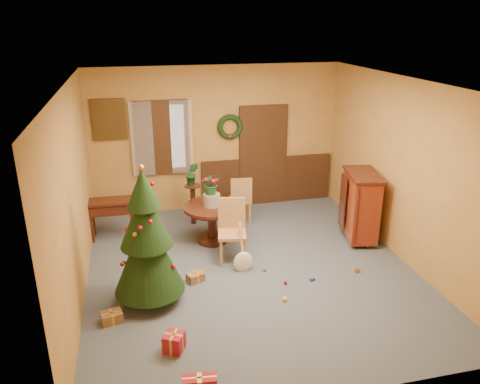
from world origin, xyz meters
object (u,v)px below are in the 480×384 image
object	(u,v)px
writing_desk	(111,209)
sideboard	(361,204)
dining_table	(212,217)
chair_near	(232,228)
christmas_tree	(147,239)

from	to	relation	value
writing_desk	sideboard	xyz separation A→B (m)	(4.28, -1.08, 0.12)
sideboard	dining_table	bearing A→B (deg)	169.06
dining_table	sideboard	world-z (taller)	sideboard
dining_table	chair_near	world-z (taller)	chair_near
writing_desk	sideboard	world-z (taller)	sideboard
chair_near	writing_desk	size ratio (longest dim) A/B	1.25
christmas_tree	sideboard	xyz separation A→B (m)	(3.73, 1.12, -0.29)
dining_table	christmas_tree	distance (m)	2.05
christmas_tree	chair_near	bearing A→B (deg)	34.02
christmas_tree	writing_desk	world-z (taller)	christmas_tree
dining_table	sideboard	distance (m)	2.62
dining_table	chair_near	distance (m)	0.72
chair_near	christmas_tree	size ratio (longest dim) A/B	0.51
dining_table	chair_near	bearing A→B (deg)	-73.33
chair_near	writing_desk	world-z (taller)	chair_near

